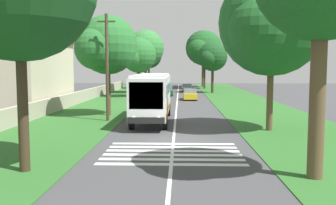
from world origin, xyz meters
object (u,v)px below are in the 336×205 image
at_px(roadside_tree_right_2, 269,25).
at_px(roadside_building, 13,69).
at_px(roadside_tree_right_4, 202,49).
at_px(utility_pole, 107,66).
at_px(trailing_car_1, 167,91).
at_px(trailing_car_2, 187,88).
at_px(roadside_tree_left_2, 106,46).
at_px(roadside_tree_left_3, 145,49).
at_px(roadside_tree_left_1, 138,56).
at_px(trailing_car_0, 190,95).
at_px(roadside_tree_left_4, 148,56).
at_px(roadside_tree_right_1, 212,57).
at_px(roadside_tree_right_3, 204,49).
at_px(coach_bus, 152,94).

distance_m(roadside_tree_right_2, roadside_building, 25.90).
height_order(roadside_tree_right_4, utility_pole, roadside_tree_right_4).
relative_size(trailing_car_1, trailing_car_2, 1.00).
relative_size(roadside_tree_left_2, roadside_tree_left_3, 0.85).
bearing_deg(roadside_tree_left_1, trailing_car_0, -119.15).
bearing_deg(roadside_tree_left_4, roadside_building, 164.37).
relative_size(roadside_tree_left_2, utility_pole, 1.05).
xyz_separation_m(roadside_tree_left_2, roadside_tree_right_1, (30.15, -11.74, -0.17)).
xyz_separation_m(trailing_car_2, roadside_tree_right_2, (-41.28, -4.70, 6.34)).
xyz_separation_m(roadside_tree_left_2, roadside_tree_right_3, (42.20, -11.10, 1.74)).
xyz_separation_m(trailing_car_2, roadside_tree_right_3, (8.41, -3.45, 7.15)).
bearing_deg(roadside_tree_right_3, trailing_car_2, 157.70).
bearing_deg(roadside_tree_right_2, roadside_tree_left_1, 22.82).
relative_size(coach_bus, utility_pole, 1.33).
distance_m(trailing_car_1, roadside_tree_left_3, 9.02).
bearing_deg(roadside_tree_right_3, trailing_car_1, 159.84).
bearing_deg(roadside_building, roadside_tree_left_1, -33.52).
distance_m(trailing_car_2, roadside_tree_left_2, 35.06).
relative_size(trailing_car_0, roadside_tree_left_3, 0.42).
relative_size(roadside_tree_left_3, roadside_tree_right_2, 0.97).
bearing_deg(trailing_car_1, roadside_tree_right_1, -50.48).
height_order(roadside_tree_right_3, roadside_tree_right_4, roadside_tree_right_4).
bearing_deg(roadside_tree_right_4, trailing_car_2, 167.05).
distance_m(roadside_tree_left_1, roadside_building, 19.59).
distance_m(utility_pole, roadside_building, 13.65).
bearing_deg(trailing_car_1, roadside_tree_left_1, 128.96).
height_order(roadside_tree_left_4, roadside_tree_right_1, roadside_tree_left_4).
xyz_separation_m(roadside_tree_left_3, utility_pole, (-32.42, -0.05, -2.84)).
bearing_deg(roadside_tree_right_1, coach_bus, 167.52).
relative_size(trailing_car_1, roadside_tree_right_2, 0.40).
height_order(roadside_tree_left_2, roadside_tree_right_4, roadside_tree_right_4).
height_order(roadside_tree_left_3, roadside_building, roadside_tree_left_3).
height_order(roadside_tree_right_3, roadside_building, roadside_tree_right_3).
xyz_separation_m(trailing_car_2, roadside_tree_left_4, (8.40, 7.50, 5.80)).
height_order(trailing_car_0, roadside_tree_right_2, roadside_tree_right_2).
bearing_deg(roadside_building, roadside_tree_right_1, -40.87).
bearing_deg(coach_bus, roadside_tree_left_2, 51.43).
bearing_deg(trailing_car_2, roadside_tree_right_3, -22.30).
bearing_deg(roadside_tree_right_3, roadside_tree_left_1, 153.39).
bearing_deg(roadside_tree_left_2, roadside_tree_right_1, -21.27).
bearing_deg(trailing_car_2, roadside_tree_left_1, 150.74).
distance_m(trailing_car_0, trailing_car_1, 8.12).
distance_m(trailing_car_2, roadside_tree_left_3, 10.66).
relative_size(roadside_tree_left_3, utility_pole, 1.23).
height_order(roadside_tree_right_2, utility_pole, roadside_tree_right_2).
bearing_deg(roadside_tree_left_4, trailing_car_2, -138.25).
height_order(coach_bus, trailing_car_2, coach_bus).
distance_m(roadside_tree_left_1, roadside_tree_left_4, 21.33).
height_order(roadside_tree_left_4, roadside_tree_right_3, roadside_tree_right_3).
distance_m(trailing_car_0, roadside_tree_left_3, 15.66).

